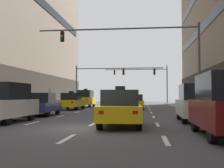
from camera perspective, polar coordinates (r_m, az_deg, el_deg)
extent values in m
plane|color=#424247|center=(12.44, -5.42, -8.93)|extent=(120.00, 120.00, 0.00)
cube|color=silver|center=(15.28, -15.84, -7.62)|extent=(0.16, 2.00, 0.01)
cube|color=silver|center=(19.99, -10.41, -6.43)|extent=(0.16, 2.00, 0.01)
cube|color=silver|center=(24.81, -7.08, -5.67)|extent=(0.16, 2.00, 0.01)
cube|color=silver|center=(29.69, -4.85, -5.14)|extent=(0.16, 2.00, 0.01)
cube|color=silver|center=(34.61, -3.25, -4.76)|extent=(0.16, 2.00, 0.01)
cube|color=silver|center=(39.54, -2.05, -4.47)|extent=(0.16, 2.00, 0.01)
cube|color=silver|center=(44.49, -1.12, -4.25)|extent=(0.16, 2.00, 0.01)
cube|color=silver|center=(9.54, -9.13, -10.88)|extent=(0.16, 2.00, 0.01)
cube|color=silver|center=(14.39, -3.80, -8.04)|extent=(0.16, 2.00, 0.01)
cube|color=silver|center=(19.32, -1.19, -6.61)|extent=(0.16, 2.00, 0.01)
cube|color=silver|center=(24.27, 0.34, -5.76)|extent=(0.16, 2.00, 0.01)
cube|color=silver|center=(29.24, 1.36, -5.19)|extent=(0.16, 2.00, 0.01)
cube|color=silver|center=(34.22, 2.07, -4.79)|extent=(0.16, 2.00, 0.01)
cube|color=silver|center=(39.21, 2.61, -4.49)|extent=(0.16, 2.00, 0.01)
cube|color=silver|center=(44.20, 3.02, -4.26)|extent=(0.16, 2.00, 0.01)
cube|color=silver|center=(9.24, 10.82, -11.14)|extent=(0.16, 2.00, 0.01)
cube|color=silver|center=(14.19, 9.20, -8.09)|extent=(0.16, 2.00, 0.01)
cube|color=silver|center=(19.17, 8.42, -6.62)|extent=(0.16, 2.00, 0.01)
cube|color=silver|center=(24.16, 7.97, -5.75)|extent=(0.16, 2.00, 0.01)
cube|color=silver|center=(29.15, 7.68, -5.18)|extent=(0.16, 2.00, 0.01)
cube|color=silver|center=(34.14, 7.47, -4.78)|extent=(0.16, 2.00, 0.01)
cube|color=silver|center=(39.14, 7.31, -4.48)|extent=(0.16, 2.00, 0.01)
cube|color=silver|center=(44.13, 7.19, -4.24)|extent=(0.16, 2.00, 0.01)
cylinder|color=black|center=(38.10, -6.13, -4.04)|extent=(0.23, 0.67, 0.67)
cylinder|color=black|center=(37.75, -3.72, -4.07)|extent=(0.23, 0.67, 0.67)
cylinder|color=black|center=(35.44, -7.15, -4.16)|extent=(0.23, 0.67, 0.67)
cylinder|color=black|center=(35.07, -4.58, -4.19)|extent=(0.23, 0.67, 0.67)
cube|color=yellow|center=(36.57, -5.38, -3.40)|extent=(1.94, 4.49, 0.91)
cube|color=black|center=(36.56, -5.37, -1.97)|extent=(1.67, 2.66, 0.91)
cube|color=white|center=(38.85, -5.61, -3.10)|extent=(0.20, 0.08, 0.14)
cube|color=red|center=(34.59, -7.23, -3.18)|extent=(0.20, 0.08, 0.14)
cube|color=white|center=(38.58, -3.72, -3.12)|extent=(0.20, 0.08, 0.14)
cube|color=red|center=(34.29, -5.12, -3.20)|extent=(0.20, 0.08, 0.14)
cube|color=black|center=(36.57, -5.37, -1.11)|extent=(0.45, 0.21, 0.18)
cylinder|color=black|center=(31.06, -8.94, -4.37)|extent=(0.24, 0.69, 0.69)
cylinder|color=black|center=(30.64, -5.93, -4.42)|extent=(0.24, 0.69, 0.69)
cylinder|color=black|center=(28.37, -10.54, -4.55)|extent=(0.24, 0.69, 0.69)
cylinder|color=black|center=(27.90, -7.26, -4.61)|extent=(0.24, 0.69, 0.69)
cube|color=yellow|center=(29.47, -8.14, -3.83)|extent=(2.01, 4.63, 0.67)
cube|color=black|center=(29.26, -8.24, -2.49)|extent=(1.71, 2.02, 0.71)
cube|color=white|center=(31.82, -8.22, -3.52)|extent=(0.21, 0.09, 0.15)
cube|color=red|center=(27.50, -10.75, -3.67)|extent=(0.21, 0.09, 0.15)
cube|color=white|center=(31.49, -5.86, -3.54)|extent=(0.21, 0.09, 0.15)
cube|color=red|center=(27.11, -8.04, -3.71)|extent=(0.21, 0.09, 0.15)
cube|color=black|center=(29.26, -8.24, -1.61)|extent=(0.46, 0.22, 0.19)
cylinder|color=black|center=(30.76, 3.35, -4.47)|extent=(0.22, 0.63, 0.63)
cylinder|color=black|center=(30.74, 6.20, -4.47)|extent=(0.22, 0.63, 0.63)
cylinder|color=black|center=(28.20, 3.15, -4.66)|extent=(0.22, 0.63, 0.63)
cylinder|color=black|center=(28.17, 6.26, -4.65)|extent=(0.22, 0.63, 0.63)
cube|color=yellow|center=(29.45, 4.74, -3.97)|extent=(1.80, 4.21, 0.61)
cube|color=black|center=(29.25, 4.73, -2.75)|extent=(1.55, 1.83, 0.65)
cube|color=white|center=(31.52, 3.67, -3.68)|extent=(0.19, 0.08, 0.13)
cube|color=red|center=(27.41, 3.39, -3.86)|extent=(0.19, 0.08, 0.13)
cube|color=white|center=(31.50, 5.91, -3.67)|extent=(0.19, 0.08, 0.13)
cube|color=red|center=(27.39, 5.96, -3.86)|extent=(0.19, 0.08, 0.13)
cube|color=black|center=(29.25, 4.73, -1.95)|extent=(0.42, 0.20, 0.17)
cylinder|color=black|center=(14.53, -1.29, -6.68)|extent=(0.25, 0.68, 0.67)
cylinder|color=black|center=(14.47, 5.18, -6.68)|extent=(0.25, 0.68, 0.67)
cylinder|color=black|center=(11.80, -2.52, -7.65)|extent=(0.25, 0.68, 0.67)
cylinder|color=black|center=(11.73, 5.47, -7.68)|extent=(0.25, 0.68, 0.67)
cube|color=yellow|center=(13.08, 1.72, -5.72)|extent=(2.05, 4.55, 0.65)
cube|color=black|center=(12.86, 1.68, -2.78)|extent=(1.70, 2.00, 0.69)
cube|color=white|center=(15.31, -0.42, -4.81)|extent=(0.21, 0.09, 0.14)
cube|color=red|center=(10.94, -2.18, -5.76)|extent=(0.21, 0.09, 0.14)
cube|color=white|center=(15.26, 4.51, -4.81)|extent=(0.21, 0.09, 0.14)
cube|color=red|center=(10.88, 4.74, -5.77)|extent=(0.21, 0.09, 0.14)
cube|color=black|center=(12.87, 1.68, -0.83)|extent=(0.46, 0.22, 0.18)
cylinder|color=black|center=(17.57, -20.81, -5.81)|extent=(0.24, 0.66, 0.65)
cylinder|color=black|center=(16.86, -16.07, -6.02)|extent=(0.24, 0.66, 0.65)
cylinder|color=black|center=(14.47, -20.41, -6.58)|extent=(0.24, 0.66, 0.65)
cube|color=white|center=(15.99, -20.61, -4.57)|extent=(1.95, 4.41, 0.89)
cube|color=black|center=(15.98, -20.56, -1.38)|extent=(1.66, 2.62, 0.89)
cube|color=white|center=(18.18, -19.14, -3.82)|extent=(0.20, 0.09, 0.14)
cube|color=white|center=(17.63, -15.44, -3.92)|extent=(0.20, 0.09, 0.14)
cylinder|color=black|center=(22.38, -14.89, -5.13)|extent=(0.24, 0.66, 0.65)
cylinder|color=black|center=(21.92, -10.96, -5.23)|extent=(0.24, 0.66, 0.65)
cylinder|color=black|center=(19.88, -17.39, -5.45)|extent=(0.24, 0.66, 0.65)
cylinder|color=black|center=(19.36, -13.00, -5.58)|extent=(0.24, 0.66, 0.65)
cube|color=navy|center=(20.85, -14.01, -4.47)|extent=(1.99, 4.42, 0.63)
cube|color=black|center=(20.65, -14.16, -2.68)|extent=(1.66, 1.94, 0.67)
cube|color=white|center=(23.08, -13.87, -4.00)|extent=(0.20, 0.09, 0.14)
cube|color=red|center=(19.06, -17.82, -4.29)|extent=(0.20, 0.09, 0.14)
cube|color=white|center=(22.72, -10.81, -4.05)|extent=(0.20, 0.09, 0.14)
cube|color=red|center=(18.62, -14.17, -4.38)|extent=(0.20, 0.09, 0.14)
cylinder|color=black|center=(39.18, -0.84, -4.01)|extent=(0.25, 0.68, 0.67)
cylinder|color=black|center=(38.93, 1.51, -4.02)|extent=(0.25, 0.68, 0.67)
cylinder|color=black|center=(36.49, -1.58, -4.13)|extent=(0.25, 0.68, 0.67)
cylinder|color=black|center=(36.23, 0.94, -4.14)|extent=(0.25, 0.68, 0.67)
cube|color=#B7BABF|center=(37.69, 0.01, -3.38)|extent=(2.07, 4.53, 0.91)
cube|color=black|center=(37.68, 0.01, -2.00)|extent=(1.74, 2.70, 0.91)
cube|color=white|center=(39.95, -0.42, -3.10)|extent=(0.21, 0.09, 0.14)
cube|color=red|center=(35.65, -1.57, -3.18)|extent=(0.21, 0.09, 0.14)
cube|color=white|center=(39.75, 1.44, -3.10)|extent=(0.21, 0.09, 0.14)
cube|color=red|center=(35.43, 0.50, -3.19)|extent=(0.21, 0.09, 0.14)
cylinder|color=black|center=(11.65, 16.52, -7.61)|extent=(0.23, 0.68, 0.68)
cylinder|color=black|center=(8.94, 19.68, -9.17)|extent=(0.23, 0.68, 0.68)
cube|color=white|center=(12.46, 16.54, -4.38)|extent=(0.21, 0.08, 0.14)
cylinder|color=black|center=(17.30, 13.39, -5.99)|extent=(0.23, 0.64, 0.64)
cylinder|color=black|center=(17.52, 18.45, -5.88)|extent=(0.23, 0.64, 0.64)
cylinder|color=black|center=(14.71, 14.42, -6.61)|extent=(0.23, 0.64, 0.64)
cylinder|color=black|center=(14.97, 20.33, -6.47)|extent=(0.23, 0.64, 0.64)
cube|color=white|center=(16.08, 16.59, -4.68)|extent=(1.88, 4.29, 0.87)
cube|color=black|center=(16.07, 16.55, -1.58)|extent=(1.60, 2.54, 0.87)
cube|color=white|center=(18.06, 13.60, -3.97)|extent=(0.19, 0.08, 0.14)
cube|color=red|center=(13.92, 15.39, -4.43)|extent=(0.19, 0.08, 0.14)
cube|color=white|center=(18.23, 17.49, -3.91)|extent=(0.19, 0.08, 0.14)
cube|color=red|center=(14.15, 20.40, -4.33)|extent=(0.19, 0.08, 0.14)
cylinder|color=#4C4C51|center=(22.56, 17.29, 3.27)|extent=(0.18, 0.18, 6.94)
cylinder|color=#4C4C51|center=(22.76, 0.99, 11.12)|extent=(12.70, 0.12, 0.12)
cube|color=black|center=(23.47, -10.04, 9.44)|extent=(0.28, 0.24, 0.84)
sphere|color=#4B0704|center=(23.39, -10.13, 10.13)|extent=(0.17, 0.17, 0.17)
sphere|color=orange|center=(23.33, -10.13, 9.51)|extent=(0.17, 0.17, 0.17)
sphere|color=#073E10|center=(23.28, -10.14, 8.88)|extent=(0.17, 0.17, 0.17)
cylinder|color=#4C4C51|center=(39.96, -7.23, -0.26)|extent=(0.18, 0.18, 5.55)
cylinder|color=#4C4C51|center=(39.15, 1.46, 3.20)|extent=(12.13, 0.12, 0.12)
cube|color=black|center=(39.06, 2.35, 2.45)|extent=(0.28, 0.24, 0.84)
sphere|color=red|center=(38.94, 2.34, 2.85)|extent=(0.17, 0.17, 0.17)
sphere|color=#523505|center=(38.92, 2.34, 2.47)|extent=(0.17, 0.17, 0.17)
sphere|color=#073E10|center=(38.90, 2.34, 2.09)|extent=(0.17, 0.17, 0.17)
cube|color=black|center=(39.00, 8.59, 2.48)|extent=(0.28, 0.24, 0.84)
sphere|color=red|center=(38.89, 8.60, 2.88)|extent=(0.17, 0.17, 0.17)
sphere|color=#523505|center=(38.87, 8.60, 2.50)|extent=(0.17, 0.17, 0.17)
sphere|color=#073E10|center=(38.84, 8.60, 2.12)|extent=(0.17, 0.17, 0.17)
cylinder|color=#4C4C51|center=(50.91, 11.11, -0.05)|extent=(0.18, 0.18, 6.70)
cylinder|color=#4C4C51|center=(50.92, 4.86, 2.96)|extent=(11.07, 0.12, 0.12)
cube|color=black|center=(51.11, 0.51, 2.34)|extent=(0.28, 0.24, 0.84)
sphere|color=#4B0704|center=(51.00, 0.49, 2.65)|extent=(0.17, 0.17, 0.17)
sphere|color=#523505|center=(50.97, 0.49, 2.35)|extent=(0.17, 0.17, 0.17)
sphere|color=green|center=(50.95, 0.49, 2.06)|extent=(0.17, 0.17, 0.17)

